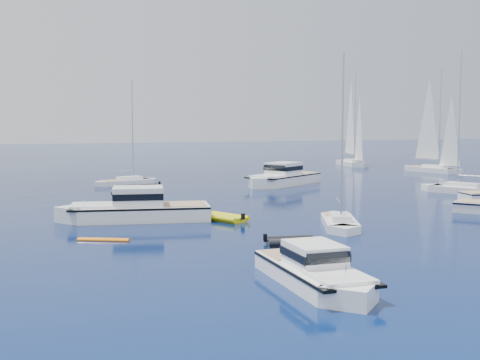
% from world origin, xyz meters
% --- Properties ---
extents(ground, '(400.00, 400.00, 0.00)m').
position_xyz_m(ground, '(0.00, 0.00, 0.00)').
color(ground, navy).
rests_on(ground, ground).
extents(motor_cruiser_near, '(3.28, 9.55, 2.48)m').
position_xyz_m(motor_cruiser_near, '(-6.57, -5.26, 0.00)').
color(motor_cruiser_near, white).
rests_on(motor_cruiser_near, ground).
extents(motor_cruiser_centre, '(13.01, 6.26, 3.28)m').
position_xyz_m(motor_cruiser_centre, '(-10.59, 16.42, 0.00)').
color(motor_cruiser_centre, white).
rests_on(motor_cruiser_centre, ground).
extents(motor_cruiser_distant, '(13.18, 10.56, 3.45)m').
position_xyz_m(motor_cruiser_distant, '(11.25, 36.88, 0.00)').
color(motor_cruiser_distant, white).
rests_on(motor_cruiser_distant, ground).
extents(sailboat_fore, '(5.54, 8.77, 12.65)m').
position_xyz_m(sailboat_fore, '(2.56, 8.32, 0.00)').
color(sailboat_fore, white).
rests_on(sailboat_fore, ground).
extents(sailboat_mid_r, '(7.65, 10.62, 15.64)m').
position_xyz_m(sailboat_mid_r, '(25.73, 21.75, 0.00)').
color(sailboat_mid_r, white).
rests_on(sailboat_mid_r, ground).
extents(sailboat_centre, '(9.10, 4.88, 12.96)m').
position_xyz_m(sailboat_centre, '(-6.17, 43.73, 0.00)').
color(sailboat_centre, white).
rests_on(sailboat_centre, ground).
extents(sailboat_sails_r, '(5.55, 11.45, 16.29)m').
position_xyz_m(sailboat_sails_r, '(40.68, 46.29, 0.00)').
color(sailboat_sails_r, white).
rests_on(sailboat_sails_r, ground).
extents(sailboat_sails_far, '(4.97, 11.88, 16.95)m').
position_xyz_m(sailboat_sails_far, '(36.74, 63.00, 0.00)').
color(sailboat_sails_far, silver).
rests_on(sailboat_sails_far, ground).
extents(tender_yellow, '(3.74, 4.66, 0.95)m').
position_xyz_m(tender_yellow, '(-4.28, 13.98, 0.00)').
color(tender_yellow, '#CFCE0C').
rests_on(tender_yellow, ground).
extents(tender_grey_near, '(3.51, 2.35, 0.95)m').
position_xyz_m(tender_grey_near, '(-3.56, 3.61, 0.00)').
color(tender_grey_near, black).
rests_on(tender_grey_near, ground).
extents(tender_grey_far, '(4.32, 2.71, 0.95)m').
position_xyz_m(tender_grey_far, '(-5.38, 38.47, 0.00)').
color(tender_grey_far, black).
rests_on(tender_grey_far, ground).
extents(kayak_orange, '(3.20, 1.98, 0.30)m').
position_xyz_m(kayak_orange, '(-14.03, 9.12, 0.00)').
color(kayak_orange, orange).
rests_on(kayak_orange, ground).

